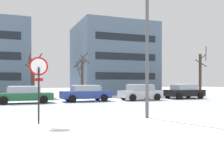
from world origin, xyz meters
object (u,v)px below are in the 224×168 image
at_px(parked_car_green, 23,94).
at_px(street_lamp, 153,38).
at_px(parked_car_black, 184,91).
at_px(stop_sign, 39,77).
at_px(parked_car_silver, 140,92).
at_px(parked_car_blue, 86,93).

bearing_deg(parked_car_green, street_lamp, -63.01).
xyz_separation_m(parked_car_green, parked_car_black, (15.66, 0.20, 0.04)).
relative_size(stop_sign, parked_car_silver, 0.69).
distance_m(parked_car_green, parked_car_black, 15.66).
bearing_deg(parked_car_blue, stop_sign, -114.25).
height_order(parked_car_blue, parked_car_black, parked_car_black).
relative_size(stop_sign, parked_car_black, 0.67).
xyz_separation_m(stop_sign, parked_car_silver, (10.21, 10.73, -1.17)).
distance_m(parked_car_silver, parked_car_black, 5.23).
xyz_separation_m(street_lamp, parked_car_blue, (-0.34, 11.14, -3.12)).
distance_m(stop_sign, parked_car_green, 10.92).
relative_size(parked_car_blue, parked_car_silver, 1.11).
xyz_separation_m(parked_car_silver, parked_car_black, (5.22, 0.32, 0.00)).
bearing_deg(stop_sign, parked_car_black, 35.60).
bearing_deg(parked_car_black, street_lamp, -132.26).
relative_size(street_lamp, parked_car_blue, 1.44).
height_order(street_lamp, parked_car_silver, street_lamp).
distance_m(parked_car_blue, parked_car_silver, 5.23).
bearing_deg(street_lamp, parked_car_blue, 91.75).
bearing_deg(stop_sign, street_lamp, -0.77).
bearing_deg(parked_car_silver, parked_car_black, 3.47).
relative_size(street_lamp, parked_car_green, 1.39).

